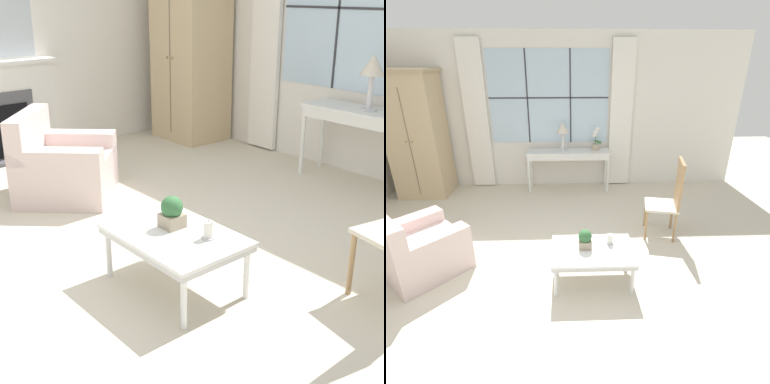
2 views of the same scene
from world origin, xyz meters
The scene contains 10 objects.
ground_plane centered at (0.00, 0.00, 0.00)m, with size 14.00×14.00×0.00m, color beige.
wall_back_windowed centered at (0.00, 3.02, 1.40)m, with size 7.20×0.14×2.80m.
wall_left centered at (-3.03, 0.60, 1.40)m, with size 0.06×7.20×2.80m, color silver.
armoire centered at (-2.30, 2.61, 1.10)m, with size 0.92×0.73×2.19m.
console_table centered at (0.34, 2.73, 0.67)m, with size 1.55×0.42×0.76m.
table_lamp centered at (0.24, 2.71, 1.16)m, with size 0.23×0.23×0.54m.
armchair_upholstered centered at (-1.42, 0.28, 0.27)m, with size 1.17×1.17×0.81m.
coffee_table centered at (0.57, 0.03, 0.35)m, with size 0.90×0.62×0.40m.
potted_plant_small centered at (0.49, 0.08, 0.50)m, with size 0.15×0.15×0.22m.
pillar_candle centered at (0.78, 0.14, 0.45)m, with size 0.09×0.09×0.13m.
Camera 1 is at (3.02, -1.91, 1.86)m, focal length 50.00 mm.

